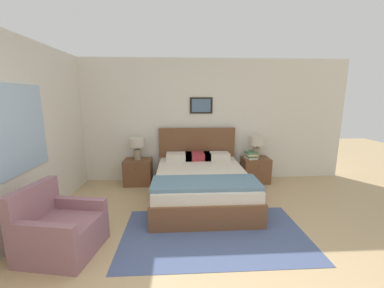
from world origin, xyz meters
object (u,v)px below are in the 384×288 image
nightstand_by_door (255,170)px  table_lamp_near_window (137,144)px  table_lamp_by_door (257,143)px  bed (201,183)px  armchair (59,231)px  nightstand_near_window (138,172)px

nightstand_by_door → table_lamp_near_window: 2.57m
table_lamp_by_door → bed: bearing=-147.3°
armchair → nightstand_near_window: 2.27m
armchair → table_lamp_by_door: 3.81m
armchair → nightstand_near_window: size_ratio=1.61×
armchair → bed: bearing=138.1°
armchair → table_lamp_by_door: table_lamp_by_door is taller
bed → table_lamp_near_window: (-1.25, 0.80, 0.55)m
bed → nightstand_by_door: bed is taller
nightstand_by_door → armchair: bearing=-144.3°
bed → nightstand_near_window: bed is taller
table_lamp_near_window → table_lamp_by_door: 2.50m
table_lamp_near_window → table_lamp_by_door: bearing=0.0°
table_lamp_near_window → nightstand_by_door: bearing=-0.1°
armchair → nightstand_near_window: (0.55, 2.20, -0.01)m
nightstand_near_window → nightstand_by_door: 2.51m
bed → armchair: bearing=-142.3°
nightstand_by_door → bed: bearing=-147.4°
nightstand_by_door → table_lamp_by_door: size_ratio=1.20×
armchair → nightstand_by_door: 3.77m
table_lamp_near_window → table_lamp_by_door: (2.50, 0.00, 0.00)m
bed → table_lamp_by_door: (1.25, 0.80, 0.55)m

